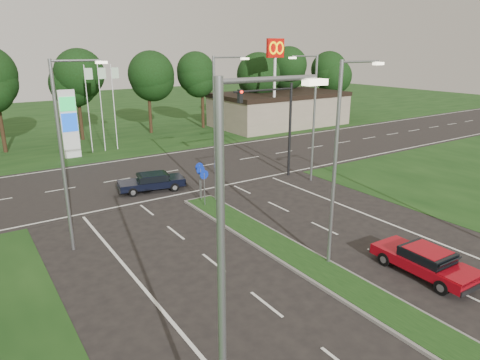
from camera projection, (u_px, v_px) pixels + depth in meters
ground at (440, 342)px, 14.32m from camera, size 160.00×160.00×0.00m
verge_far at (64, 120)px, 57.96m from camera, size 160.00×50.00×0.02m
cross_road at (155, 174)px, 33.36m from camera, size 160.00×12.00×0.02m
median_kerb at (349, 288)px, 17.48m from camera, size 2.00×26.00×0.12m
commercial_building at (279, 109)px, 53.98m from camera, size 16.00×9.00×4.00m
streetlight_median_near at (339, 155)px, 18.11m from camera, size 2.53×0.22×9.00m
streetlight_median_far at (218, 123)px, 26.04m from camera, size 2.53×0.22×9.00m
streetlight_left_near at (230, 280)px, 8.40m from camera, size 2.53×0.22×9.00m
streetlight_left_far at (65, 148)px, 19.51m from camera, size 2.53×0.22×9.00m
streetlight_right_far at (312, 112)px, 30.19m from camera, size 2.53×0.22×9.00m
traffic_signal at (277, 117)px, 31.04m from camera, size 5.10×0.42×7.00m
median_signs at (201, 176)px, 26.82m from camera, size 1.16×1.76×2.38m
gas_pylon at (72, 122)px, 37.58m from camera, size 5.80×1.26×8.00m
mcdonalds_sign at (275, 61)px, 46.89m from camera, size 2.20×0.47×10.40m
treeline_far at (90, 74)px, 44.03m from camera, size 6.00×6.00×9.90m
red_sedan at (425, 261)px, 18.45m from camera, size 1.94×4.46×1.21m
navy_sedan at (152, 182)px, 29.33m from camera, size 4.65×2.62×1.21m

